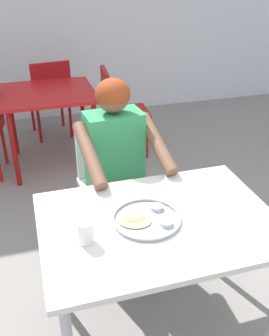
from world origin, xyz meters
name	(u,v)px	position (x,y,z in m)	size (l,w,h in m)	color
ground_plane	(148,324)	(0.00, 0.00, -0.03)	(12.00, 12.00, 0.05)	gray
table_foreground	(158,233)	(0.03, -0.03, 0.65)	(1.10, 0.78, 0.72)	silver
thali_tray	(146,219)	(-0.03, -0.02, 0.74)	(0.32, 0.32, 0.03)	#B7BABF
drinking_cup	(86,231)	(-0.32, -0.09, 0.78)	(0.07, 0.07, 0.11)	white
chair_foreground	(110,176)	(-0.01, 0.82, 0.49)	(0.44, 0.47, 0.85)	silver
diner_foreground	(119,161)	(0.00, 0.59, 0.72)	(0.52, 0.58, 1.20)	#373737
table_background_red	(49,102)	(-0.29, 2.04, 0.63)	(0.83, 0.77, 0.73)	#B71414
chair_red_right	(118,107)	(0.37, 2.08, 0.50)	(0.46, 0.43, 0.87)	#A71212
chair_red_far	(50,93)	(-0.23, 2.69, 0.51)	(0.48, 0.50, 0.86)	#A71315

